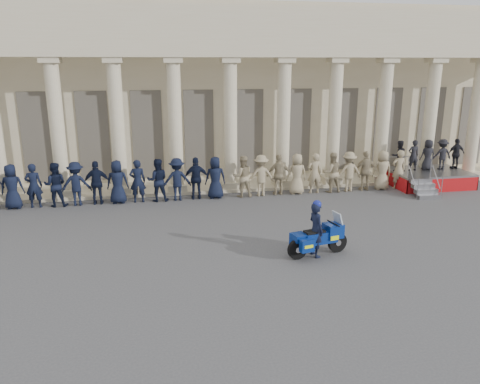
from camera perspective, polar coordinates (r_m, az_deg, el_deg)
name	(u,v)px	position (r m, az deg, el deg)	size (l,w,h in m)	color
ground	(232,256)	(15.34, -0.97, -7.80)	(90.00, 90.00, 0.00)	#414143
building	(190,89)	(28.77, -6.09, 12.37)	(40.00, 12.50, 9.00)	#C4B693
officer_rank	(170,180)	(21.30, -8.54, 1.51)	(23.05, 0.74, 1.94)	black
reviewing_stand	(429,162)	(25.50, 22.03, 3.46)	(4.03, 3.75, 2.32)	gray
motorcycle	(319,238)	(15.38, 9.56, -5.52)	(2.15, 1.07, 1.40)	black
rider	(316,229)	(15.20, 9.24, -4.43)	(0.56, 0.73, 1.89)	black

